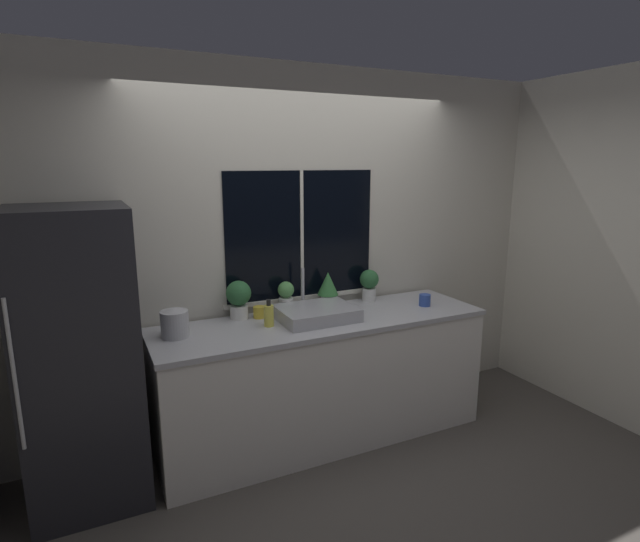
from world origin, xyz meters
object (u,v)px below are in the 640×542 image
sink (316,313)px  soap_bottle (269,315)px  mug_yellow (259,312)px  mug_blue (425,300)px  potted_plant_center_left (286,296)px  kettle (175,323)px  potted_plant_far_right (369,283)px  refrigerator (80,359)px  potted_plant_far_left (239,297)px  potted_plant_center_right (328,287)px

sink → soap_bottle: bearing=179.5°
mug_yellow → mug_blue: bearing=-12.1°
potted_plant_center_left → kettle: (-0.84, -0.19, -0.03)m
sink → potted_plant_center_left: bearing=116.4°
sink → potted_plant_far_right: bearing=23.4°
mug_blue → refrigerator: bearing=178.6°
potted_plant_far_left → potted_plant_center_left: 0.36m
potted_plant_center_right → refrigerator: bearing=-171.6°
refrigerator → potted_plant_center_right: bearing=8.4°
refrigerator → potted_plant_center_left: 1.43m
potted_plant_center_right → soap_bottle: 0.63m
potted_plant_far_left → refrigerator: bearing=-166.1°
potted_plant_center_right → mug_blue: size_ratio=2.99×
sink → mug_blue: 0.90m
potted_plant_far_left → soap_bottle: (0.13, -0.25, -0.08)m
sink → mug_blue: size_ratio=5.90×
mug_blue → kettle: kettle is taller
soap_bottle → potted_plant_far_left: bearing=117.7°
potted_plant_center_left → potted_plant_far_right: (0.72, 0.00, 0.02)m
sink → kettle: bearing=176.3°
potted_plant_center_left → mug_yellow: (-0.23, -0.05, -0.08)m
mug_blue → mug_yellow: mug_blue is taller
potted_plant_center_left → mug_blue: 1.08m
potted_plant_far_left → soap_bottle: potted_plant_far_left is taller
kettle → mug_yellow: bearing=13.4°
potted_plant_far_right → kettle: size_ratio=1.33×
kettle → soap_bottle: bearing=-5.6°
sink → potted_plant_far_left: sink is taller
sink → kettle: size_ratio=2.80×
potted_plant_far_left → potted_plant_center_right: potted_plant_far_left is taller
refrigerator → soap_bottle: (1.17, 0.00, 0.11)m
refrigerator → kettle: 0.57m
sink → potted_plant_far_right: 0.65m
potted_plant_center_left → mug_yellow: 0.25m
soap_bottle → mug_yellow: soap_bottle is taller
refrigerator → mug_blue: (2.42, -0.06, 0.08)m
refrigerator → soap_bottle: 1.17m
refrigerator → sink: (1.52, 0.00, 0.08)m
refrigerator → kettle: (0.56, 0.06, 0.12)m
potted_plant_far_left → potted_plant_center_right: bearing=0.0°
potted_plant_far_left → potted_plant_far_right: (1.08, 0.00, -0.01)m
soap_bottle → potted_plant_center_left: bearing=47.9°
potted_plant_far_left → potted_plant_far_right: bearing=0.0°
potted_plant_center_left → mug_yellow: size_ratio=2.73×
soap_bottle → mug_blue: bearing=-2.9°
kettle → mug_blue: bearing=-3.8°
potted_plant_center_right → kettle: bearing=-170.8°
sink → kettle: sink is taller
mug_blue → potted_plant_center_right: bearing=155.2°
soap_bottle → kettle: bearing=174.4°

